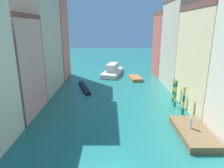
# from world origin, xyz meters

# --- Properties ---
(ground_plane) EXTENTS (154.00, 154.00, 0.00)m
(ground_plane) POSITION_xyz_m (0.00, 24.50, 0.00)
(ground_plane) COLOR #1E6B66
(building_left_1) EXTENTS (7.93, 8.40, 13.29)m
(building_left_1) POSITION_xyz_m (-14.52, 12.56, 6.66)
(building_left_1) COLOR tan
(building_left_1) RESTS_ON ground
(building_left_2) EXTENTS (7.93, 12.22, 20.21)m
(building_left_2) POSITION_xyz_m (-14.52, 22.93, 10.12)
(building_left_2) COLOR #BCB299
(building_left_2) RESTS_ON ground
(building_left_3) EXTENTS (7.93, 7.46, 19.14)m
(building_left_3) POSITION_xyz_m (-14.52, 33.09, 9.59)
(building_left_3) COLOR #C6705B
(building_left_3) RESTS_ON ground
(building_right_1) EXTENTS (7.93, 11.79, 14.74)m
(building_right_1) POSITION_xyz_m (14.52, 14.24, 7.39)
(building_right_1) COLOR beige
(building_right_1) RESTS_ON ground
(building_right_2) EXTENTS (7.93, 11.15, 16.57)m
(building_right_2) POSITION_xyz_m (14.52, 25.66, 8.29)
(building_right_2) COLOR #BCB299
(building_right_2) RESTS_ON ground
(building_right_3) EXTENTS (7.93, 8.99, 15.24)m
(building_right_3) POSITION_xyz_m (14.52, 35.72, 7.64)
(building_right_3) COLOR #B25147
(building_right_3) RESTS_ON ground
(waterfront_dock) EXTENTS (3.23, 7.20, 0.73)m
(waterfront_dock) POSITION_xyz_m (8.72, 6.31, 0.37)
(waterfront_dock) COLOR brown
(waterfront_dock) RESTS_ON ground
(person_on_dock) EXTENTS (0.36, 0.36, 1.48)m
(person_on_dock) POSITION_xyz_m (8.56, 6.60, 1.42)
(person_on_dock) COLOR white
(person_on_dock) RESTS_ON waterfront_dock
(mooring_pole_0) EXTENTS (0.38, 0.38, 4.01)m
(mooring_pole_0) POSITION_xyz_m (9.55, 11.92, 2.06)
(mooring_pole_0) COLOR #197247
(mooring_pole_0) RESTS_ON ground
(mooring_pole_1) EXTENTS (0.37, 0.37, 4.18)m
(mooring_pole_1) POSITION_xyz_m (9.32, 14.74, 2.14)
(mooring_pole_1) COLOR #197247
(mooring_pole_1) RESTS_ON ground
(mooring_pole_2) EXTENTS (0.36, 0.36, 3.94)m
(mooring_pole_2) POSITION_xyz_m (9.71, 16.95, 2.02)
(mooring_pole_2) COLOR #197247
(mooring_pole_2) RESTS_ON ground
(vaporetto_white) EXTENTS (5.88, 11.12, 2.80)m
(vaporetto_white) POSITION_xyz_m (0.01, 36.00, 0.99)
(vaporetto_white) COLOR white
(vaporetto_white) RESTS_ON ground
(gondola_black) EXTENTS (3.35, 8.08, 0.50)m
(gondola_black) POSITION_xyz_m (-5.61, 23.81, 0.25)
(gondola_black) COLOR black
(gondola_black) RESTS_ON ground
(motorboat_0) EXTENTS (3.01, 5.32, 0.65)m
(motorboat_0) POSITION_xyz_m (5.26, 31.03, 0.32)
(motorboat_0) COLOR olive
(motorboat_0) RESTS_ON ground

